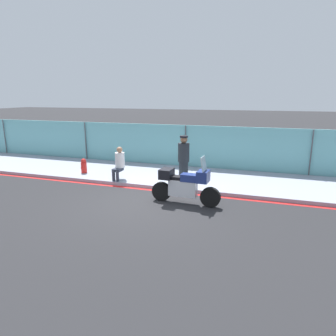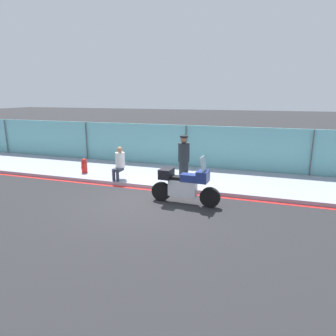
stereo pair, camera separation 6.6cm
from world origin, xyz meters
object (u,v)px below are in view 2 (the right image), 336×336
object	(u,v)px
officer_standing	(184,158)
fire_hydrant	(84,166)
motorcycle	(184,184)
person_seated_on_curb	(119,161)

from	to	relation	value
officer_standing	fire_hydrant	size ratio (longest dim) A/B	2.79
motorcycle	officer_standing	distance (m)	2.28
officer_standing	fire_hydrant	xyz separation A→B (m)	(-4.15, -0.29, -0.55)
motorcycle	fire_hydrant	size ratio (longest dim) A/B	3.64
motorcycle	person_seated_on_curb	size ratio (longest dim) A/B	1.76
officer_standing	person_seated_on_curb	distance (m)	2.42
officer_standing	person_seated_on_curb	bearing A→B (deg)	-163.50
officer_standing	person_seated_on_curb	xyz separation A→B (m)	(-2.32, -0.69, -0.16)
officer_standing	fire_hydrant	distance (m)	4.20
fire_hydrant	officer_standing	bearing A→B (deg)	4.02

